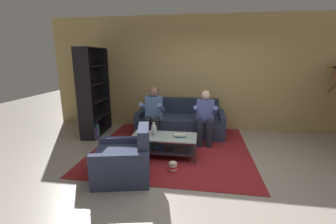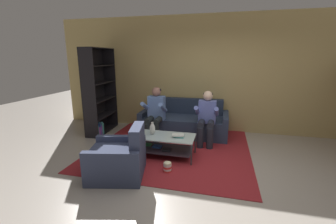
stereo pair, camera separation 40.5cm
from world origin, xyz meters
name	(u,v)px [view 2 (the right image)]	position (x,y,z in m)	size (l,w,h in m)	color
ground	(202,174)	(0.00, 0.00, 0.00)	(16.80, 16.80, 0.00)	#A69D92
back_partition	(214,74)	(0.00, 2.46, 1.45)	(8.40, 0.12, 2.90)	tan
couch	(184,123)	(-0.64, 1.92, 0.29)	(2.11, 0.94, 0.85)	#2A364F
person_seated_left	(155,112)	(-1.22, 1.37, 0.67)	(0.50, 0.58, 1.21)	#222828
person_seated_right	(207,116)	(-0.05, 1.36, 0.64)	(0.50, 0.58, 1.17)	#222631
coffee_table	(162,142)	(-0.83, 0.52, 0.27)	(1.24, 0.59, 0.41)	#AEC4C2
area_rug	(173,145)	(-0.73, 1.10, 0.01)	(3.17, 3.35, 0.01)	maroon
vase	(152,129)	(-1.02, 0.53, 0.53)	(0.11, 0.11, 0.25)	silver
book_stack	(178,136)	(-0.51, 0.52, 0.44)	(0.24, 0.18, 0.05)	teal
bookshelf	(98,96)	(-2.79, 1.56, 0.93)	(0.42, 1.16, 2.10)	black
armchair	(119,159)	(-1.31, -0.36, 0.28)	(1.00, 0.97, 0.84)	#313954
popcorn_tub	(167,167)	(-0.57, -0.07, 0.09)	(0.14, 0.14, 0.18)	red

